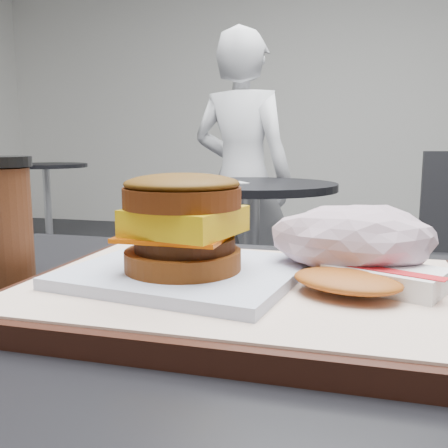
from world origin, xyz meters
The scene contains 9 objects.
serving_tray centered at (-0.01, 0.05, 0.78)m, with size 0.38×0.28×0.02m.
breakfast_sandwich centered at (-0.06, 0.04, 0.83)m, with size 0.21×0.20×0.09m.
hash_brown centered at (0.09, 0.05, 0.80)m, with size 0.13×0.12×0.02m.
crumpled_wrapper centered at (0.08, 0.10, 0.82)m, with size 0.14×0.11×0.06m, color silver, non-canonical shape.
neighbor_table centered at (-0.35, 1.65, 0.55)m, with size 0.70×0.70×0.75m.
napkin centered at (-0.43, 1.60, 0.75)m, with size 0.12×0.12×0.00m, color silver.
neighbor_chair centered at (0.39, 1.77, 0.51)m, with size 0.61×0.44×0.88m.
patron centered at (-0.49, 2.09, 0.73)m, with size 0.53×0.35×1.45m, color silver.
bg_table_mid centered at (-2.40, 3.20, 0.56)m, with size 0.66×0.66×0.75m.
Camera 1 is at (0.08, -0.36, 0.91)m, focal length 40.00 mm.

